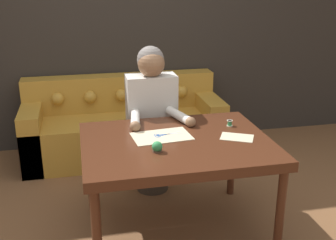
# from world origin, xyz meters

# --- Properties ---
(ground_plane) EXTENTS (16.00, 16.00, 0.00)m
(ground_plane) POSITION_xyz_m (0.00, 0.00, 0.00)
(ground_plane) COLOR brown
(wall_back) EXTENTS (8.00, 0.06, 2.60)m
(wall_back) POSITION_xyz_m (0.00, 1.92, 1.30)
(wall_back) COLOR #2D2823
(wall_back) RESTS_ON ground_plane
(dining_table) EXTENTS (1.32, 1.02, 0.74)m
(dining_table) POSITION_xyz_m (0.13, 0.03, 0.67)
(dining_table) COLOR #472314
(dining_table) RESTS_ON ground_plane
(couch) EXTENTS (2.02, 0.77, 0.81)m
(couch) POSITION_xyz_m (-0.08, 1.53, 0.30)
(couch) COLOR #B7842D
(couch) RESTS_ON ground_plane
(person) EXTENTS (0.51, 0.62, 1.28)m
(person) POSITION_xyz_m (0.08, 0.70, 0.67)
(person) COLOR #33281E
(person) RESTS_ON ground_plane
(pattern_paper_main) EXTENTS (0.44, 0.30, 0.00)m
(pattern_paper_main) POSITION_xyz_m (0.05, 0.13, 0.74)
(pattern_paper_main) COLOR beige
(pattern_paper_main) RESTS_ON dining_table
(pattern_paper_offcut) EXTENTS (0.27, 0.24, 0.00)m
(pattern_paper_offcut) POSITION_xyz_m (0.57, -0.01, 0.74)
(pattern_paper_offcut) COLOR beige
(pattern_paper_offcut) RESTS_ON dining_table
(scissors) EXTENTS (0.22, 0.09, 0.01)m
(scissors) POSITION_xyz_m (0.06, 0.14, 0.74)
(scissors) COLOR silver
(scissors) RESTS_ON dining_table
(thread_spool) EXTENTS (0.04, 0.04, 0.05)m
(thread_spool) POSITION_xyz_m (0.60, 0.23, 0.76)
(thread_spool) COLOR #338C4C
(thread_spool) RESTS_ON dining_table
(pin_cushion) EXTENTS (0.07, 0.07, 0.07)m
(pin_cushion) POSITION_xyz_m (-0.03, -0.13, 0.77)
(pin_cushion) COLOR #4C3828
(pin_cushion) RESTS_ON dining_table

